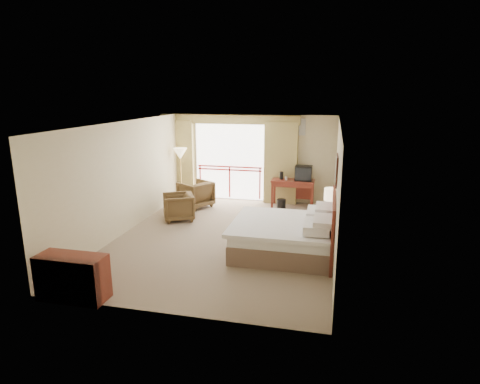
% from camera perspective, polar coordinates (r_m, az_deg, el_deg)
% --- Properties ---
extents(floor, '(7.00, 7.00, 0.00)m').
position_cam_1_polar(floor, '(9.64, -2.01, -6.41)').
color(floor, '#7E6C57').
rests_on(floor, ground).
extents(ceiling, '(7.00, 7.00, 0.00)m').
position_cam_1_polar(ceiling, '(9.06, -2.16, 9.80)').
color(ceiling, white).
rests_on(ceiling, wall_back).
extents(wall_back, '(5.00, 0.00, 5.00)m').
position_cam_1_polar(wall_back, '(12.61, 2.07, 4.83)').
color(wall_back, beige).
rests_on(wall_back, ground).
extents(wall_front, '(5.00, 0.00, 5.00)m').
position_cam_1_polar(wall_front, '(6.07, -10.73, -5.64)').
color(wall_front, beige).
rests_on(wall_front, ground).
extents(wall_left, '(0.00, 7.00, 7.00)m').
position_cam_1_polar(wall_left, '(10.18, -15.80, 2.08)').
color(wall_left, beige).
rests_on(wall_left, ground).
extents(wall_right, '(0.00, 7.00, 7.00)m').
position_cam_1_polar(wall_right, '(8.95, 13.57, 0.61)').
color(wall_right, beige).
rests_on(wall_right, ground).
extents(balcony_door, '(2.40, 0.00, 2.40)m').
position_cam_1_polar(balcony_door, '(12.79, -1.49, 4.29)').
color(balcony_door, white).
rests_on(balcony_door, wall_back).
extents(balcony_railing, '(2.09, 0.03, 1.02)m').
position_cam_1_polar(balcony_railing, '(12.84, -1.50, 2.57)').
color(balcony_railing, '#AD130E').
rests_on(balcony_railing, wall_back).
extents(curtain_left, '(1.00, 0.26, 2.50)m').
position_cam_1_polar(curtain_left, '(13.16, -8.63, 4.64)').
color(curtain_left, olive).
rests_on(curtain_left, wall_back).
extents(curtain_right, '(1.00, 0.26, 2.50)m').
position_cam_1_polar(curtain_right, '(12.35, 5.81, 4.10)').
color(curtain_right, olive).
rests_on(curtain_right, wall_back).
extents(valance, '(4.40, 0.22, 0.28)m').
position_cam_1_polar(valance, '(12.53, -1.64, 10.30)').
color(valance, olive).
rests_on(valance, wall_back).
extents(hvac_vent, '(0.50, 0.04, 0.50)m').
position_cam_1_polar(hvac_vent, '(12.28, 8.12, 9.16)').
color(hvac_vent, silver).
rests_on(hvac_vent, wall_back).
extents(bed, '(2.13, 2.06, 0.97)m').
position_cam_1_polar(bed, '(8.70, 6.55, -6.18)').
color(bed, brown).
rests_on(bed, floor).
extents(headboard, '(0.06, 2.10, 1.30)m').
position_cam_1_polar(headboard, '(8.56, 13.04, -4.85)').
color(headboard, '#581911').
rests_on(headboard, wall_right).
extents(framed_art, '(0.04, 0.72, 0.60)m').
position_cam_1_polar(framed_art, '(8.26, 13.58, 3.05)').
color(framed_art, black).
rests_on(framed_art, wall_right).
extents(nightstand, '(0.39, 0.46, 0.54)m').
position_cam_1_polar(nightstand, '(9.82, 12.65, -4.71)').
color(nightstand, '#581911').
rests_on(nightstand, floor).
extents(table_lamp, '(0.35, 0.35, 0.61)m').
position_cam_1_polar(table_lamp, '(9.66, 12.89, -0.42)').
color(table_lamp, tan).
rests_on(table_lamp, nightstand).
extents(phone, '(0.21, 0.18, 0.08)m').
position_cam_1_polar(phone, '(9.58, 12.44, -3.22)').
color(phone, black).
rests_on(phone, nightstand).
extents(desk, '(1.26, 0.61, 0.83)m').
position_cam_1_polar(desk, '(12.12, 7.55, 0.93)').
color(desk, '#581911').
rests_on(desk, floor).
extents(tv, '(0.49, 0.39, 0.44)m').
position_cam_1_polar(tv, '(11.95, 9.02, 2.65)').
color(tv, black).
rests_on(tv, desk).
extents(coffee_maker, '(0.14, 0.14, 0.24)m').
position_cam_1_polar(coffee_maker, '(12.04, 5.91, 2.34)').
color(coffee_maker, black).
rests_on(coffee_maker, desk).
extents(cup, '(0.09, 0.09, 0.10)m').
position_cam_1_polar(cup, '(11.98, 6.59, 1.94)').
color(cup, white).
rests_on(cup, desk).
extents(wastebasket, '(0.34, 0.34, 0.33)m').
position_cam_1_polar(wastebasket, '(11.77, 5.89, -1.82)').
color(wastebasket, black).
rests_on(wastebasket, floor).
extents(armchair_far, '(1.17, 1.17, 0.78)m').
position_cam_1_polar(armchair_far, '(12.19, -6.27, -2.08)').
color(armchair_far, '#49351D').
rests_on(armchair_far, floor).
extents(armchair_near, '(1.06, 1.05, 0.72)m').
position_cam_1_polar(armchair_near, '(11.03, -8.70, -3.90)').
color(armchair_near, '#49351D').
rests_on(armchair_near, floor).
extents(side_table, '(0.44, 0.44, 0.48)m').
position_cam_1_polar(side_table, '(11.36, -9.13, -1.63)').
color(side_table, black).
rests_on(side_table, floor).
extents(book, '(0.21, 0.24, 0.02)m').
position_cam_1_polar(book, '(11.32, -9.16, -0.87)').
color(book, white).
rests_on(book, side_table).
extents(floor_lamp, '(0.43, 0.43, 1.69)m').
position_cam_1_polar(floor_lamp, '(12.55, -8.50, 5.13)').
color(floor_lamp, tan).
rests_on(floor_lamp, floor).
extents(dresser, '(1.15, 0.49, 0.77)m').
position_cam_1_polar(dresser, '(7.34, -22.74, -11.14)').
color(dresser, '#581911').
rests_on(dresser, floor).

